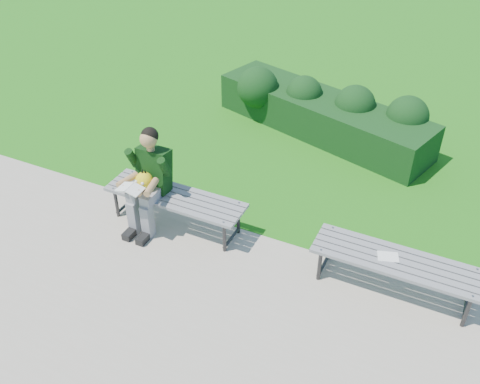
# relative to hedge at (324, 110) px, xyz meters

# --- Properties ---
(ground) EXTENTS (80.00, 80.00, 0.00)m
(ground) POSITION_rel_hedge_xyz_m (-0.25, -2.86, -0.39)
(ground) COLOR #2F7214
(ground) RESTS_ON ground
(walkway) EXTENTS (30.00, 3.50, 0.02)m
(walkway) POSITION_rel_hedge_xyz_m (-0.25, -4.61, -0.38)
(walkway) COLOR #B2A596
(walkway) RESTS_ON ground
(hedge) EXTENTS (3.78, 1.96, 0.91)m
(hedge) POSITION_rel_hedge_xyz_m (0.00, 0.00, 0.00)
(hedge) COLOR #1A3F13
(hedge) RESTS_ON ground
(bench_left) EXTENTS (1.80, 0.50, 0.46)m
(bench_left) POSITION_rel_hedge_xyz_m (-0.89, -3.12, 0.02)
(bench_left) COLOR gray
(bench_left) RESTS_ON walkway
(bench_right) EXTENTS (1.80, 0.50, 0.46)m
(bench_right) POSITION_rel_hedge_xyz_m (1.84, -3.09, 0.02)
(bench_right) COLOR gray
(bench_right) RESTS_ON walkway
(seated_boy) EXTENTS (0.56, 0.76, 1.31)m
(seated_boy) POSITION_rel_hedge_xyz_m (-1.19, -3.22, 0.32)
(seated_boy) COLOR gray
(seated_boy) RESTS_ON walkway
(paper_sheet) EXTENTS (0.26, 0.22, 0.01)m
(paper_sheet) POSITION_rel_hedge_xyz_m (1.74, -3.09, 0.08)
(paper_sheet) COLOR white
(paper_sheet) RESTS_ON bench_right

